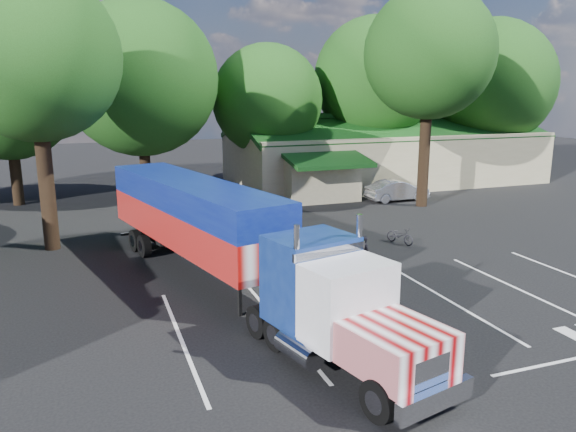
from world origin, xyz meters
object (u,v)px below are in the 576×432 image
object	(u,v)px
semi_truck	(221,232)
silver_sedan	(397,190)
bicycle	(400,235)
woman	(364,256)

from	to	relation	value
semi_truck	silver_sedan	xyz separation A→B (m)	(15.08, 12.68, -1.57)
bicycle	silver_sedan	size ratio (longest dim) A/B	0.37
woman	bicycle	bearing A→B (deg)	-61.60
semi_truck	woman	xyz separation A→B (m)	(5.80, -0.31, -1.44)
silver_sedan	woman	bearing A→B (deg)	143.22
bicycle	silver_sedan	xyz separation A→B (m)	(5.38, 9.33, 0.29)
woman	silver_sedan	size ratio (longest dim) A/B	0.39
bicycle	semi_truck	bearing A→B (deg)	178.38
semi_truck	woman	distance (m)	5.99
woman	silver_sedan	xyz separation A→B (m)	(9.28, 12.99, -0.12)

